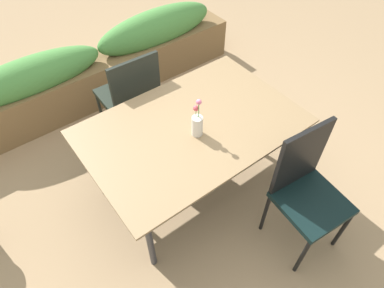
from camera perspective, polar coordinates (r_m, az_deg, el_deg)
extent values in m
plane|color=#9E7F5B|center=(3.03, -0.91, -5.77)|extent=(12.00, 12.00, 0.00)
cube|color=#8C704C|center=(2.44, 0.00, 3.01)|extent=(1.55, 1.03, 0.02)
cube|color=#333338|center=(2.45, 0.00, 2.67)|extent=(1.52, 1.01, 0.02)
cylinder|color=#333338|center=(2.34, -7.14, -15.66)|extent=(0.05, 0.05, 0.71)
cylinder|color=#333338|center=(2.86, 15.12, -1.05)|extent=(0.05, 0.05, 0.71)
cylinder|color=#333338|center=(2.76, -15.73, -3.69)|extent=(0.05, 0.05, 0.71)
cylinder|color=#333338|center=(3.21, 5.05, 7.21)|extent=(0.05, 0.05, 0.71)
cube|color=black|center=(3.15, -10.79, 8.06)|extent=(0.48, 0.48, 0.04)
cube|color=black|center=(2.84, -9.39, 9.69)|extent=(0.44, 0.04, 0.48)
cylinder|color=black|center=(3.41, -15.09, 5.42)|extent=(0.03, 0.03, 0.45)
cylinder|color=black|center=(3.52, -8.88, 8.29)|extent=(0.03, 0.03, 0.45)
cylinder|color=black|center=(3.11, -11.74, 1.21)|extent=(0.03, 0.03, 0.45)
cylinder|color=black|center=(3.23, -5.12, 4.46)|extent=(0.03, 0.03, 0.45)
cube|color=black|center=(2.46, 19.48, -9.29)|extent=(0.47, 0.47, 0.04)
cube|color=black|center=(2.31, 17.79, -2.18)|extent=(0.41, 0.07, 0.52)
cylinder|color=black|center=(2.72, 23.95, -12.91)|extent=(0.03, 0.03, 0.46)
cylinder|color=black|center=(2.52, 17.99, -17.48)|extent=(0.03, 0.03, 0.46)
cylinder|color=black|center=(2.81, 18.29, -7.36)|extent=(0.03, 0.03, 0.46)
cylinder|color=black|center=(2.62, 12.17, -11.23)|extent=(0.03, 0.03, 0.46)
cylinder|color=silver|center=(2.32, 0.89, 3.06)|extent=(0.08, 0.08, 0.15)
cylinder|color=#47843D|center=(2.27, 0.67, 5.02)|extent=(0.00, 0.01, 0.11)
sphere|color=#DB4C56|center=(2.23, 0.68, 6.03)|extent=(0.04, 0.04, 0.04)
cylinder|color=#47843D|center=(2.25, 1.13, 5.48)|extent=(0.01, 0.01, 0.17)
sphere|color=#DB4C56|center=(2.19, 1.16, 7.09)|extent=(0.02, 0.02, 0.02)
cylinder|color=#47843D|center=(2.24, 1.12, 5.42)|extent=(0.01, 0.01, 0.17)
sphere|color=pink|center=(2.18, 1.16, 7.07)|extent=(0.04, 0.04, 0.04)
cube|color=brown|center=(3.81, -14.52, 10.75)|extent=(3.08, 0.38, 0.44)
ellipsoid|color=#47843D|center=(3.50, -25.65, 10.12)|extent=(1.39, 0.34, 0.36)
ellipsoid|color=#47843D|center=(3.88, -6.04, 18.83)|extent=(1.39, 0.34, 0.40)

